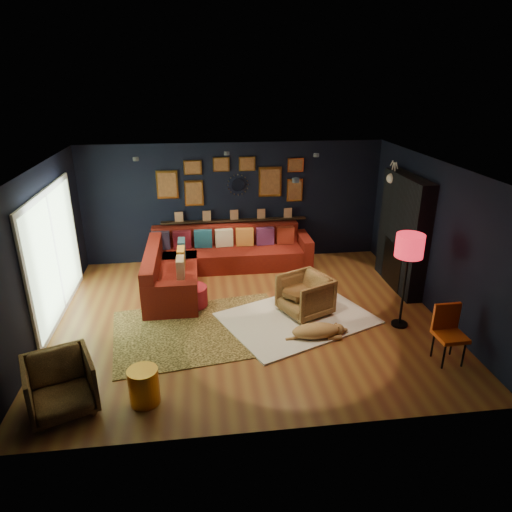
{
  "coord_description": "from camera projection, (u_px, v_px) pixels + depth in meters",
  "views": [
    {
      "loc": [
        -0.74,
        -6.94,
        3.94
      ],
      "look_at": [
        0.18,
        0.3,
        1.01
      ],
      "focal_mm": 32.0,
      "sensor_mm": 36.0,
      "label": 1
    }
  ],
  "objects": [
    {
      "name": "ceiling_spots",
      "position": [
        242.0,
        161.0,
        7.72
      ],
      "size": [
        3.3,
        2.5,
        0.06
      ],
      "color": "black",
      "rests_on": "room_walls"
    },
    {
      "name": "sunburst_mirror",
      "position": [
        238.0,
        185.0,
        9.82
      ],
      "size": [
        0.47,
        0.16,
        0.47
      ],
      "color": "silver",
      "rests_on": "room_walls"
    },
    {
      "name": "shag_rug",
      "position": [
        297.0,
        318.0,
        7.85
      ],
      "size": [
        2.9,
        2.56,
        0.03
      ],
      "primitive_type": "cube",
      "rotation": [
        0.0,
        0.0,
        0.4
      ],
      "color": "white",
      "rests_on": "ground"
    },
    {
      "name": "floor",
      "position": [
        248.0,
        317.0,
        7.94
      ],
      "size": [
        6.5,
        6.5,
        0.0
      ],
      "primitive_type": "plane",
      "color": "brown",
      "rests_on": "ground"
    },
    {
      "name": "ledge",
      "position": [
        234.0,
        220.0,
        10.06
      ],
      "size": [
        3.2,
        0.12,
        0.04
      ],
      "primitive_type": "cube",
      "color": "black",
      "rests_on": "room_walls"
    },
    {
      "name": "room_walls",
      "position": [
        247.0,
        230.0,
        7.34
      ],
      "size": [
        6.5,
        6.5,
        6.5
      ],
      "color": "black",
      "rests_on": "ground"
    },
    {
      "name": "gold_stool",
      "position": [
        144.0,
        386.0,
        5.79
      ],
      "size": [
        0.39,
        0.39,
        0.49
      ],
      "primitive_type": "cylinder",
      "color": "gold",
      "rests_on": "ground"
    },
    {
      "name": "armchair_right",
      "position": [
        305.0,
        294.0,
        7.89
      ],
      "size": [
        0.97,
        0.99,
        0.79
      ],
      "primitive_type": "imported",
      "rotation": [
        0.0,
        0.0,
        -1.14
      ],
      "color": "#C38847",
      "rests_on": "ground"
    },
    {
      "name": "sliding_door",
      "position": [
        55.0,
        254.0,
        7.71
      ],
      "size": [
        0.06,
        2.8,
        2.2
      ],
      "color": "white",
      "rests_on": "ground"
    },
    {
      "name": "sectional",
      "position": [
        209.0,
        262.0,
        9.41
      ],
      "size": [
        3.41,
        2.69,
        0.86
      ],
      "color": "maroon",
      "rests_on": "ground"
    },
    {
      "name": "coffee_table",
      "position": [
        304.0,
        294.0,
        7.94
      ],
      "size": [
        0.87,
        0.68,
        0.41
      ],
      "rotation": [
        0.0,
        0.0,
        -0.09
      ],
      "color": "#563417",
      "rests_on": "shag_rug"
    },
    {
      "name": "orange_chair",
      "position": [
        448.0,
        329.0,
        6.59
      ],
      "size": [
        0.42,
        0.42,
        0.87
      ],
      "rotation": [
        0.0,
        0.0,
        0.03
      ],
      "color": "black",
      "rests_on": "ground"
    },
    {
      "name": "armchair_left",
      "position": [
        60.0,
        383.0,
        5.6
      ],
      "size": [
        0.99,
        0.97,
        0.8
      ],
      "primitive_type": "imported",
      "rotation": [
        0.0,
        0.0,
        0.38
      ],
      "color": "#C38847",
      "rests_on": "ground"
    },
    {
      "name": "floor_lamp",
      "position": [
        409.0,
        250.0,
        7.17
      ],
      "size": [
        0.44,
        0.44,
        1.61
      ],
      "color": "black",
      "rests_on": "ground"
    },
    {
      "name": "gallery_wall",
      "position": [
        233.0,
        180.0,
        9.76
      ],
      "size": [
        3.15,
        0.04,
        1.02
      ],
      "color": "gold",
      "rests_on": "room_walls"
    },
    {
      "name": "fireplace",
      "position": [
        402.0,
        237.0,
        8.75
      ],
      "size": [
        0.31,
        1.6,
        2.2
      ],
      "color": "black",
      "rests_on": "ground"
    },
    {
      "name": "dog",
      "position": [
        316.0,
        328.0,
        7.23
      ],
      "size": [
        1.06,
        0.54,
        0.33
      ],
      "primitive_type": null,
      "rotation": [
        0.0,
        0.0,
        0.02
      ],
      "color": "tan",
      "rests_on": "leopard_rug"
    },
    {
      "name": "leopard_rug",
      "position": [
        202.0,
        330.0,
        7.51
      ],
      "size": [
        3.07,
        2.4,
        0.02
      ],
      "primitive_type": "cube",
      "rotation": [
        0.0,
        0.0,
        0.15
      ],
      "color": "tan",
      "rests_on": "ground"
    },
    {
      "name": "deer_head",
      "position": [
        400.0,
        178.0,
        8.83
      ],
      "size": [
        0.5,
        0.28,
        0.45
      ],
      "color": "white",
      "rests_on": "fireplace"
    },
    {
      "name": "pouf",
      "position": [
        192.0,
        296.0,
        8.21
      ],
      "size": [
        0.54,
        0.54,
        0.35
      ],
      "primitive_type": "cylinder",
      "color": "maroon",
      "rests_on": "shag_rug"
    }
  ]
}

